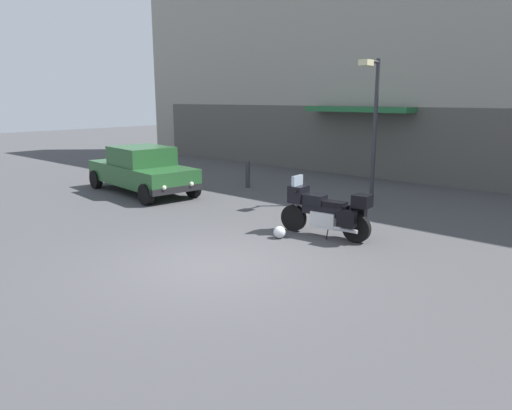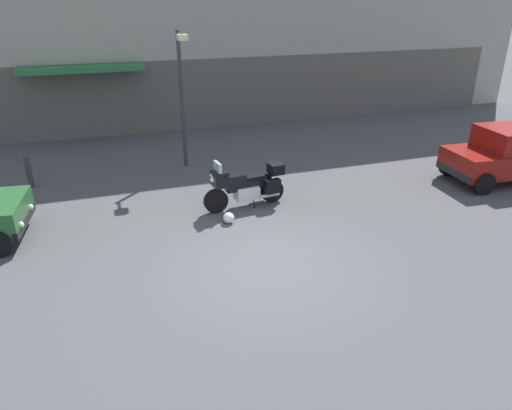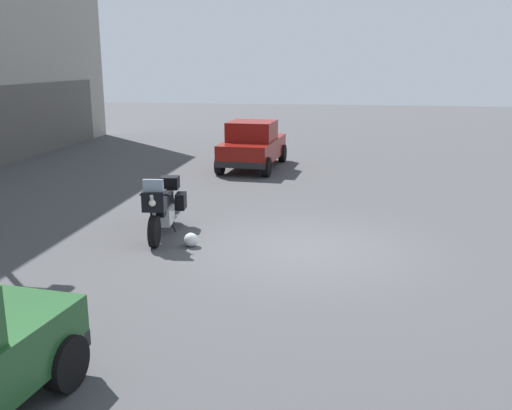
% 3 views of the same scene
% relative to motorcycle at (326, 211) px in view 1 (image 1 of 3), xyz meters
% --- Properties ---
extents(ground_plane, '(80.00, 80.00, 0.00)m').
position_rel_motorcycle_xyz_m(ground_plane, '(-0.54, -3.05, -0.62)').
color(ground_plane, '#424244').
extents(building_facade_rear, '(33.75, 3.40, 11.01)m').
position_rel_motorcycle_xyz_m(building_facade_rear, '(-0.54, 9.49, 4.83)').
color(building_facade_rear, gray).
rests_on(building_facade_rear, ground).
extents(motorcycle, '(2.26, 0.85, 1.36)m').
position_rel_motorcycle_xyz_m(motorcycle, '(0.00, 0.00, 0.00)').
color(motorcycle, black).
rests_on(motorcycle, ground).
extents(helmet, '(0.28, 0.28, 0.28)m').
position_rel_motorcycle_xyz_m(helmet, '(-0.71, -0.80, -0.48)').
color(helmet, silver).
rests_on(helmet, ground).
extents(car_sedan_far, '(4.71, 2.39, 1.56)m').
position_rel_motorcycle_xyz_m(car_sedan_far, '(-7.55, 0.29, 0.16)').
color(car_sedan_far, '#235128').
rests_on(car_sedan_far, ground).
extents(streetlamp_curbside, '(0.28, 0.94, 4.22)m').
position_rel_motorcycle_xyz_m(streetlamp_curbside, '(-0.89, 3.63, 1.99)').
color(streetlamp_curbside, '#2D2D33').
rests_on(streetlamp_curbside, ground).
extents(bollard_curbside, '(0.16, 0.16, 0.98)m').
position_rel_motorcycle_xyz_m(bollard_curbside, '(-5.56, 3.38, -0.10)').
color(bollard_curbside, '#333338').
rests_on(bollard_curbside, ground).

